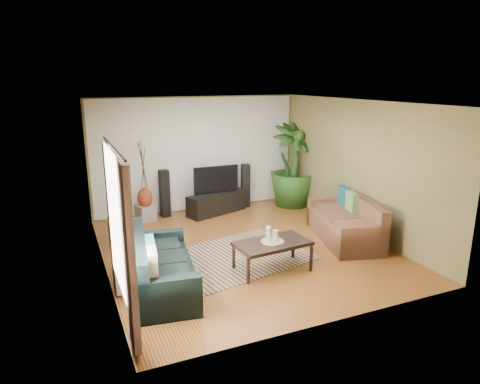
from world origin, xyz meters
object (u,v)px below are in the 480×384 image
sofa_left (163,262)px  television (216,180)px  side_table (122,232)px  potted_plant (293,165)px  sofa_right (344,219)px  speaker_right (246,185)px  speaker_left (165,193)px  tv_stand (217,203)px  vase (145,198)px  coffee_table (272,256)px  pedestal (146,213)px

sofa_left → television: size_ratio=1.83×
side_table → potted_plant: bearing=13.4°
sofa_right → speaker_right: bearing=-147.8°
speaker_left → side_table: 1.86m
tv_stand → vase: 1.68m
sofa_right → speaker_left: speaker_left is taller
speaker_left → tv_stand: bearing=-18.2°
speaker_right → side_table: bearing=-145.2°
sofa_left → speaker_left: bearing=-5.7°
television → side_table: television is taller
coffee_table → speaker_left: (-0.94, 3.53, 0.30)m
sofa_right → tv_stand: bearing=-131.1°
speaker_left → pedestal: size_ratio=3.00×
speaker_left → vase: speaker_left is taller
sofa_right → potted_plant: 2.56m
speaker_right → vase: speaker_right is taller
side_table → sofa_left: bearing=-81.4°
tv_stand → pedestal: bearing=157.5°
speaker_right → speaker_left: bearing=-168.9°
speaker_left → potted_plant: potted_plant is taller
tv_stand → vase: bearing=157.5°
tv_stand → potted_plant: 2.12m
pedestal → side_table: size_ratio=0.70×
coffee_table → tv_stand: bearing=80.7°
sofa_left → coffee_table: (1.81, -0.07, -0.18)m
speaker_right → tv_stand: bearing=-152.7°
potted_plant → vase: size_ratio=4.38×
sofa_right → potted_plant: (0.26, 2.47, 0.60)m
sofa_left → speaker_left: speaker_left is taller
television → speaker_left: bearing=168.9°
potted_plant → side_table: bearing=-166.6°
tv_stand → potted_plant: (1.97, -0.13, 0.77)m
coffee_table → speaker_right: 3.71m
coffee_table → tv_stand: 3.29m
television → speaker_left: television is taller
potted_plant → vase: 3.66m
sofa_right → tv_stand: sofa_right is taller
television → pedestal: television is taller
coffee_table → speaker_right: size_ratio=1.14×
television → speaker_left: 1.22m
pedestal → sofa_right: bearing=-38.7°
sofa_right → coffee_table: bearing=-55.2°
sofa_right → vase: (-3.37, 2.70, 0.11)m
television → potted_plant: 1.98m
sofa_right → speaker_left: size_ratio=1.83×
sofa_right → speaker_left: 4.06m
vase → speaker_left: bearing=17.3°
coffee_table → vase: vase is taller
speaker_left → vase: 0.51m
sofa_right → coffee_table: size_ratio=1.64×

